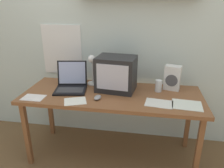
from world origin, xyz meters
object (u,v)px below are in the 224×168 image
at_px(laptop, 71,82).
at_px(loose_paper_near_laptop, 159,103).
at_px(juice_glass, 158,86).
at_px(loose_paper_near_monitor, 187,105).
at_px(space_heater, 172,78).
at_px(crt_monitor, 116,74).
at_px(desk_lamp, 92,66).
at_px(corner_desk, 112,99).
at_px(printed_handout, 75,101).
at_px(computer_mouse, 98,97).
at_px(open_notebook, 33,98).

relative_size(laptop, loose_paper_near_laptop, 1.36).
distance_m(laptop, juice_glass, 0.89).
relative_size(laptop, loose_paper_near_monitor, 1.31).
bearing_deg(loose_paper_near_laptop, space_heater, 69.30).
bearing_deg(space_heater, juice_glass, -136.29).
relative_size(crt_monitor, desk_lamp, 1.22).
xyz_separation_m(corner_desk, printed_handout, (-0.30, -0.23, 0.06)).
xyz_separation_m(desk_lamp, loose_paper_near_laptop, (0.69, -0.34, -0.21)).
bearing_deg(crt_monitor, juice_glass, 10.28).
bearing_deg(juice_glass, computer_mouse, -153.64).
distance_m(loose_paper_near_monitor, loose_paper_near_laptop, 0.24).
bearing_deg(computer_mouse, corner_desk, 53.19).
height_order(crt_monitor, desk_lamp, crt_monitor).
height_order(laptop, desk_lamp, desk_lamp).
relative_size(laptop, space_heater, 1.42).
distance_m(space_heater, printed_handout, 1.00).
bearing_deg(desk_lamp, printed_handout, -106.06).
height_order(juice_glass, loose_paper_near_monitor, juice_glass).
relative_size(juice_glass, printed_handout, 0.49).
bearing_deg(loose_paper_near_monitor, computer_mouse, -179.59).
bearing_deg(crt_monitor, desk_lamp, 168.46).
distance_m(loose_paper_near_monitor, open_notebook, 1.41).
xyz_separation_m(space_heater, open_notebook, (-1.30, -0.43, -0.12)).
relative_size(corner_desk, printed_handout, 7.26).
height_order(crt_monitor, space_heater, crt_monitor).
xyz_separation_m(crt_monitor, juice_glass, (0.43, 0.03, -0.12)).
distance_m(loose_paper_near_laptop, open_notebook, 1.17).
distance_m(corner_desk, space_heater, 0.65).
bearing_deg(computer_mouse, loose_paper_near_monitor, 0.41).
distance_m(space_heater, computer_mouse, 0.79).
height_order(computer_mouse, printed_handout, computer_mouse).
relative_size(space_heater, loose_paper_near_monitor, 0.92).
relative_size(juice_glass, loose_paper_near_monitor, 0.43).
relative_size(crt_monitor, loose_paper_near_laptop, 1.56).
xyz_separation_m(laptop, juice_glass, (0.89, 0.07, -0.01)).
bearing_deg(corner_desk, loose_paper_near_laptop, -18.54).
xyz_separation_m(corner_desk, juice_glass, (0.45, 0.13, 0.11)).
bearing_deg(open_notebook, crt_monitor, 23.66).
height_order(printed_handout, loose_paper_near_laptop, same).
bearing_deg(open_notebook, loose_paper_near_monitor, 3.22).
xyz_separation_m(desk_lamp, computer_mouse, (0.13, -0.34, -0.19)).
distance_m(juice_glass, loose_paper_near_laptop, 0.29).
height_order(corner_desk, open_notebook, open_notebook).
xyz_separation_m(crt_monitor, desk_lamp, (-0.27, 0.09, 0.04)).
xyz_separation_m(corner_desk, loose_paper_near_laptop, (0.45, -0.15, 0.06)).
bearing_deg(space_heater, desk_lamp, -165.09).
distance_m(printed_handout, loose_paper_near_monitor, 1.00).
bearing_deg(open_notebook, printed_handout, -1.35).
distance_m(laptop, open_notebook, 0.40).
bearing_deg(loose_paper_near_laptop, loose_paper_near_monitor, 1.88).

